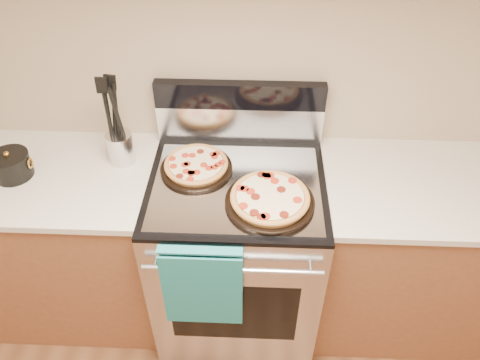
{
  "coord_description": "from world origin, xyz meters",
  "views": [
    {
      "loc": [
        0.08,
        0.16,
        2.24
      ],
      "look_at": [
        0.02,
        1.55,
        1.02
      ],
      "focal_mm": 35.0,
      "sensor_mm": 36.0,
      "label": 1
    }
  ],
  "objects_px": {
    "pepperoni_pizza_back": "(196,166)",
    "utensil_crock": "(121,148)",
    "range_body": "(237,253)",
    "pepperoni_pizza_front": "(270,199)",
    "saucepan": "(12,166)"
  },
  "relations": [
    {
      "from": "pepperoni_pizza_back",
      "to": "utensil_crock",
      "type": "height_order",
      "value": "utensil_crock"
    },
    {
      "from": "range_body",
      "to": "pepperoni_pizza_front",
      "type": "bearing_deg",
      "value": -43.07
    },
    {
      "from": "range_body",
      "to": "utensil_crock",
      "type": "relative_size",
      "value": 6.23
    },
    {
      "from": "pepperoni_pizza_back",
      "to": "utensil_crock",
      "type": "xyz_separation_m",
      "value": [
        -0.34,
        0.07,
        0.04
      ]
    },
    {
      "from": "range_body",
      "to": "pepperoni_pizza_back",
      "type": "bearing_deg",
      "value": 158.75
    },
    {
      "from": "pepperoni_pizza_back",
      "to": "range_body",
      "type": "bearing_deg",
      "value": -21.25
    },
    {
      "from": "pepperoni_pizza_front",
      "to": "saucepan",
      "type": "bearing_deg",
      "value": 172.51
    },
    {
      "from": "pepperoni_pizza_front",
      "to": "utensil_crock",
      "type": "height_order",
      "value": "utensil_crock"
    },
    {
      "from": "range_body",
      "to": "pepperoni_pizza_front",
      "type": "distance_m",
      "value": 0.53
    },
    {
      "from": "range_body",
      "to": "pepperoni_pizza_front",
      "type": "height_order",
      "value": "pepperoni_pizza_front"
    },
    {
      "from": "pepperoni_pizza_back",
      "to": "utensil_crock",
      "type": "bearing_deg",
      "value": 168.9
    },
    {
      "from": "saucepan",
      "to": "utensil_crock",
      "type": "bearing_deg",
      "value": 15.04
    },
    {
      "from": "range_body",
      "to": "saucepan",
      "type": "distance_m",
      "value": 1.1
    },
    {
      "from": "range_body",
      "to": "pepperoni_pizza_front",
      "type": "relative_size",
      "value": 2.53
    },
    {
      "from": "pepperoni_pizza_back",
      "to": "utensil_crock",
      "type": "relative_size",
      "value": 2.14
    }
  ]
}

